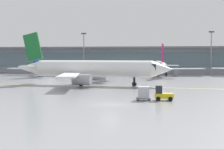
# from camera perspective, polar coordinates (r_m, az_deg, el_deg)

# --- Properties ---
(ground_plane) EXTENTS (400.00, 400.00, 0.00)m
(ground_plane) POSITION_cam_1_polar(r_m,az_deg,el_deg) (45.73, -0.38, -4.90)
(ground_plane) COLOR gray
(taxiway_centreline_stripe) EXTENTS (109.45, 11.74, 0.01)m
(taxiway_centreline_stripe) POSITION_cam_1_polar(r_m,az_deg,el_deg) (73.17, -3.29, -1.90)
(taxiway_centreline_stripe) COLOR yellow
(taxiway_centreline_stripe) RESTS_ON ground_plane
(terminal_concourse) EXTENTS (205.85, 11.00, 9.60)m
(terminal_concourse) POSITION_cam_1_polar(r_m,az_deg,el_deg) (129.34, 5.49, 2.43)
(terminal_concourse) COLOR #8C939E
(terminal_concourse) RESTS_ON ground_plane
(gate_airplane_1) EXTENTS (27.36, 29.32, 9.74)m
(gate_airplane_1) POSITION_cam_1_polar(r_m,az_deg,el_deg) (114.09, -10.25, 1.31)
(gate_airplane_1) COLOR white
(gate_airplane_1) RESTS_ON ground_plane
(gate_airplane_2) EXTENTS (28.44, 30.70, 10.16)m
(gate_airplane_2) POSITION_cam_1_polar(r_m,az_deg,el_deg) (111.74, 7.71, 1.36)
(gate_airplane_2) COLOR white
(gate_airplane_2) RESTS_ON ground_plane
(taxiing_regional_jet) EXTENTS (35.10, 32.47, 11.62)m
(taxiing_regional_jet) POSITION_cam_1_polar(r_m,az_deg,el_deg) (75.04, -3.31, 0.89)
(taxiing_regional_jet) COLOR white
(taxiing_regional_jet) RESTS_ON ground_plane
(baggage_tug) EXTENTS (2.70, 1.79, 2.10)m
(baggage_tug) POSITION_cam_1_polar(r_m,az_deg,el_deg) (50.37, 8.21, -3.17)
(baggage_tug) COLOR yellow
(baggage_tug) RESTS_ON ground_plane
(cargo_dolly_lead) EXTENTS (2.22, 1.76, 1.94)m
(cargo_dolly_lead) POSITION_cam_1_polar(r_m,az_deg,el_deg) (50.24, 5.15, -2.98)
(cargo_dolly_lead) COLOR #595B60
(cargo_dolly_lead) RESTS_ON ground_plane
(apron_light_mast_1) EXTENTS (1.80, 0.36, 14.41)m
(apron_light_mast_1) POSITION_cam_1_polar(r_m,az_deg,el_deg) (124.39, -4.61, 3.78)
(apron_light_mast_1) COLOR gray
(apron_light_mast_1) RESTS_ON ground_plane
(apron_light_mast_2) EXTENTS (1.80, 0.36, 14.53)m
(apron_light_mast_2) POSITION_cam_1_polar(r_m,az_deg,el_deg) (121.47, 15.83, 3.72)
(apron_light_mast_2) COLOR gray
(apron_light_mast_2) RESTS_ON ground_plane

